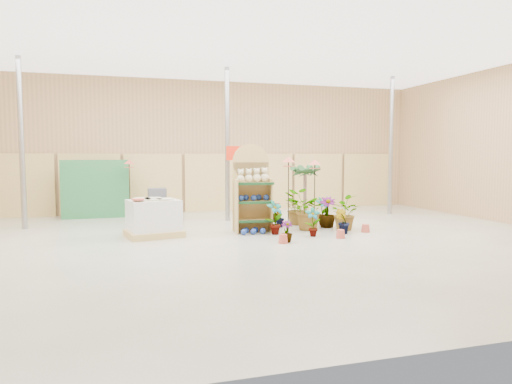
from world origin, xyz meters
TOP-DOWN VIEW (x-y plane):
  - room at (0.00, 0.91)m, footprint 15.20×12.10m
  - display_shelf at (0.17, 1.44)m, footprint 1.00×0.70m
  - teddy_bears at (0.20, 1.33)m, footprint 0.83×0.22m
  - gazing_balls_shelf at (0.17, 1.30)m, footprint 0.82×0.28m
  - gazing_balls_floor at (0.07, 1.04)m, footprint 0.63×0.39m
  - pallet_stack at (-2.29, 1.35)m, footprint 1.43×1.27m
  - charcoal_planters at (-2.05, 3.58)m, footprint 0.50×0.50m
  - trellis_stock at (-3.80, 5.20)m, footprint 2.00×0.30m
  - offer_sign at (0.10, 2.98)m, footprint 0.50×0.08m
  - bird_table_front at (0.98, 0.95)m, footprint 0.34×0.34m
  - bird_table_right at (2.03, 1.72)m, footprint 0.34×0.34m
  - bird_table_back at (-2.79, 4.63)m, footprint 0.34×0.34m
  - palm at (2.10, 2.58)m, footprint 0.70×0.70m
  - potted_plant_0 at (0.58, 0.80)m, footprint 0.53×0.44m
  - potted_plant_2 at (1.58, 1.20)m, footprint 0.99×0.87m
  - potted_plant_3 at (2.28, 1.47)m, footprint 0.62×0.62m
  - potted_plant_4 at (2.33, 1.91)m, footprint 0.48×0.41m
  - potted_plant_5 at (1.05, 1.82)m, footprint 0.36×0.38m
  - potted_plant_6 at (1.70, 2.12)m, footprint 0.87×0.96m
  - potted_plant_7 at (0.52, -0.21)m, footprint 0.28×0.28m
  - potted_plant_8 at (1.36, 0.29)m, footprint 0.41×0.32m
  - potted_plant_9 at (2.22, 0.43)m, footprint 0.44×0.43m
  - potted_plant_10 at (2.50, 0.96)m, footprint 0.75×0.85m
  - potted_plant_11 at (1.29, 2.83)m, footprint 0.36×0.36m

SIDE VIEW (x-z plane):
  - gazing_balls_floor at x=0.07m, z-range 0.00..0.15m
  - potted_plant_7 at x=0.52m, z-range 0.00..0.48m
  - potted_plant_5 at x=1.05m, z-range 0.00..0.55m
  - potted_plant_11 at x=1.29m, z-range 0.00..0.56m
  - potted_plant_9 at x=2.22m, z-range 0.00..0.62m
  - potted_plant_8 at x=1.36m, z-range 0.00..0.70m
  - potted_plant_4 at x=2.33m, z-range 0.00..0.78m
  - potted_plant_3 at x=2.28m, z-range 0.00..0.82m
  - potted_plant_0 at x=0.58m, z-range 0.00..0.85m
  - pallet_stack at x=-2.29m, z-range -0.02..0.91m
  - potted_plant_10 at x=2.50m, z-range 0.00..0.90m
  - potted_plant_6 at x=1.70m, z-range 0.00..0.92m
  - charcoal_planters at x=-2.05m, z-range 0.00..1.00m
  - potted_plant_2 at x=1.58m, z-range 0.00..1.05m
  - gazing_balls_shelf at x=0.17m, z-range 0.80..0.95m
  - trellis_stock at x=-3.80m, z-range 0.00..1.80m
  - display_shelf at x=0.17m, z-range -0.10..2.14m
  - teddy_bears at x=0.20m, z-range 1.24..1.59m
  - palm at x=2.10m, z-range 0.62..2.38m
  - offer_sign at x=0.10m, z-range 0.47..2.67m
  - bird_table_back at x=-2.79m, z-range 0.78..2.59m
  - bird_table_right at x=2.03m, z-range 0.78..2.61m
  - bird_table_front at x=0.98m, z-range 0.82..2.73m
  - room at x=0.00m, z-range -0.14..4.56m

